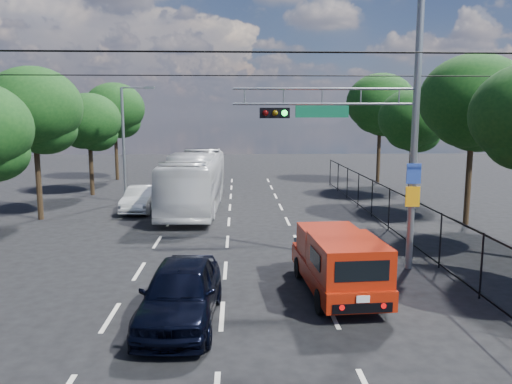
{
  "coord_description": "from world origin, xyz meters",
  "views": [
    {
      "loc": [
        0.43,
        -8.87,
        5.4
      ],
      "look_at": [
        1.07,
        7.82,
        2.8
      ],
      "focal_mm": 35.0,
      "sensor_mm": 36.0,
      "label": 1
    }
  ],
  "objects_px": {
    "navy_hatchback": "(181,292)",
    "white_bus": "(195,181)",
    "white_van": "(141,199)",
    "signal_mast": "(380,119)",
    "red_pickup": "(338,261)"
  },
  "relations": [
    {
      "from": "signal_mast",
      "to": "red_pickup",
      "type": "distance_m",
      "value": 5.2
    },
    {
      "from": "navy_hatchback",
      "to": "white_van",
      "type": "relative_size",
      "value": 1.12
    },
    {
      "from": "white_bus",
      "to": "navy_hatchback",
      "type": "bearing_deg",
      "value": -85.0
    },
    {
      "from": "signal_mast",
      "to": "white_bus",
      "type": "relative_size",
      "value": 0.82
    },
    {
      "from": "navy_hatchback",
      "to": "white_bus",
      "type": "xyz_separation_m",
      "value": [
        -0.94,
        16.01,
        0.81
      ]
    },
    {
      "from": "signal_mast",
      "to": "navy_hatchback",
      "type": "height_order",
      "value": "signal_mast"
    },
    {
      "from": "signal_mast",
      "to": "red_pickup",
      "type": "xyz_separation_m",
      "value": [
        -1.83,
        -2.44,
        -4.21
      ]
    },
    {
      "from": "signal_mast",
      "to": "white_bus",
      "type": "bearing_deg",
      "value": 121.96
    },
    {
      "from": "red_pickup",
      "to": "navy_hatchback",
      "type": "relative_size",
      "value": 1.12
    },
    {
      "from": "navy_hatchback",
      "to": "white_bus",
      "type": "bearing_deg",
      "value": 96.09
    },
    {
      "from": "navy_hatchback",
      "to": "signal_mast",
      "type": "bearing_deg",
      "value": 37.09
    },
    {
      "from": "navy_hatchback",
      "to": "white_van",
      "type": "xyz_separation_m",
      "value": [
        -3.94,
        15.41,
        -0.11
      ]
    },
    {
      "from": "navy_hatchback",
      "to": "white_van",
      "type": "distance_m",
      "value": 15.91
    },
    {
      "from": "signal_mast",
      "to": "white_van",
      "type": "bearing_deg",
      "value": 132.87
    },
    {
      "from": "white_bus",
      "to": "white_van",
      "type": "xyz_separation_m",
      "value": [
        -2.99,
        -0.6,
        -0.92
      ]
    }
  ]
}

